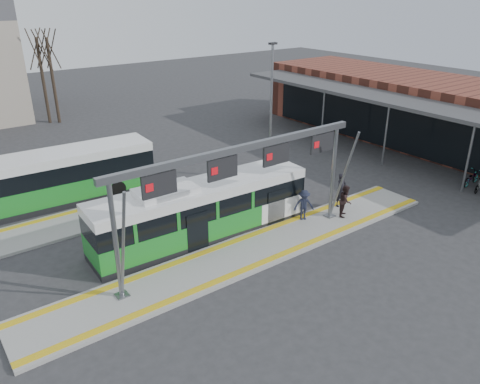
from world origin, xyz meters
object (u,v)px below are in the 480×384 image
(passenger_a, at_px, (341,190))
(passenger_c, at_px, (304,205))
(hero_bus, at_px, (202,211))
(gantry, at_px, (245,167))
(passenger_b, at_px, (345,201))

(passenger_a, distance_m, passenger_c, 2.86)
(passenger_c, bearing_deg, hero_bus, -170.01)
(passenger_c, bearing_deg, passenger_a, 29.13)
(passenger_c, bearing_deg, gantry, -142.16)
(passenger_b, bearing_deg, gantry, 143.23)
(gantry, relative_size, passenger_b, 7.44)
(passenger_a, height_order, passenger_b, passenger_a)
(gantry, relative_size, passenger_a, 6.74)
(gantry, height_order, passenger_a, gantry)
(passenger_b, bearing_deg, passenger_c, 121.08)
(gantry, xyz_separation_m, passenger_c, (4.44, 0.64, -3.31))
(passenger_b, distance_m, passenger_c, 2.34)
(passenger_a, bearing_deg, hero_bus, 164.83)
(gantry, bearing_deg, passenger_b, -3.11)
(hero_bus, height_order, passenger_b, hero_bus)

